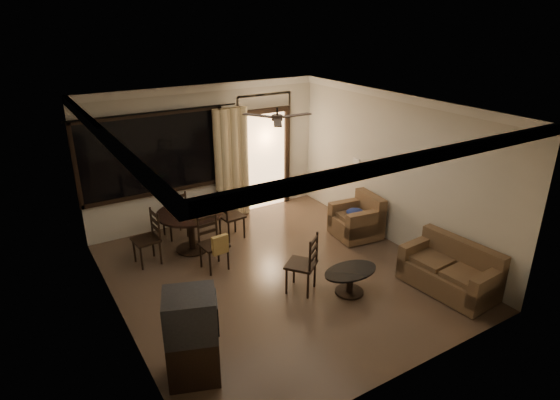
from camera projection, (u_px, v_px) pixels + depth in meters
ground at (278, 275)px, 7.80m from camera, size 5.50×5.50×0.00m
room_shell at (256, 140)px, 8.80m from camera, size 5.50×6.70×5.50m
dining_table at (191, 220)px, 8.43m from camera, size 1.20×1.20×0.97m
dining_chair_west at (148, 248)px, 8.08m from camera, size 0.45×0.45×0.95m
dining_chair_east at (231, 224)px, 9.00m from camera, size 0.45×0.45×0.95m
dining_chair_south at (214, 253)px, 7.89m from camera, size 0.45×0.51×0.95m
dining_chair_north at (175, 223)px, 9.05m from camera, size 0.45×0.45×0.95m
tv_cabinet at (192, 336)px, 5.44m from camera, size 0.75×0.72×1.15m
sofa at (451, 272)px, 7.31m from camera, size 0.87×1.49×0.77m
armchair at (358, 220)px, 9.05m from camera, size 0.90×0.90×0.81m
coffee_table at (350, 278)px, 7.22m from camera, size 0.91×0.55×0.40m
side_chair at (302, 274)px, 7.27m from camera, size 0.60×0.60×0.97m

